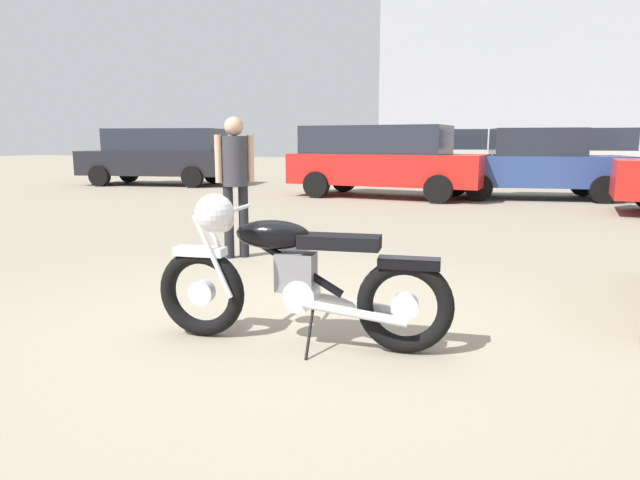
{
  "coord_description": "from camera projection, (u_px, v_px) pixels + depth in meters",
  "views": [
    {
      "loc": [
        1.28,
        -3.82,
        1.39
      ],
      "look_at": [
        -0.05,
        0.67,
        0.55
      ],
      "focal_mm": 31.3,
      "sensor_mm": 36.0,
      "label": 1
    }
  ],
  "objects": [
    {
      "name": "ground_plane",
      "position": [
        301.0,
        327.0,
        4.21
      ],
      "size": [
        80.0,
        80.0,
        0.0
      ],
      "primitive_type": "plane",
      "color": "gray"
    },
    {
      "name": "vintage_motorcycle",
      "position": [
        290.0,
        275.0,
        3.77
      ],
      "size": [
        2.08,
        0.73,
        1.07
      ],
      "rotation": [
        0.0,
        0.0,
        3.2
      ],
      "color": "black",
      "rests_on": "ground_plane"
    },
    {
      "name": "bystander",
      "position": [
        235.0,
        172.0,
        6.54
      ],
      "size": [
        0.39,
        0.3,
        1.66
      ],
      "rotation": [
        0.0,
        0.0,
        2.2
      ],
      "color": "black",
      "rests_on": "ground_plane"
    },
    {
      "name": "silver_sedan_mid",
      "position": [
        161.0,
        155.0,
        17.45
      ],
      "size": [
        4.87,
        2.37,
        1.74
      ],
      "rotation": [
        0.0,
        0.0,
        3.25
      ],
      "color": "black",
      "rests_on": "ground_plane"
    },
    {
      "name": "blue_hatchback_right",
      "position": [
        535.0,
        164.0,
        13.36
      ],
      "size": [
        4.36,
        2.25,
        1.67
      ],
      "rotation": [
        0.0,
        0.0,
        3.25
      ],
      "color": "black",
      "rests_on": "ground_plane"
    },
    {
      "name": "white_estate_far",
      "position": [
        383.0,
        159.0,
        13.71
      ],
      "size": [
        4.91,
        2.48,
        1.74
      ],
      "rotation": [
        0.0,
        0.0,
        -0.15
      ],
      "color": "black",
      "rests_on": "ground_plane"
    },
    {
      "name": "red_hatchback_near",
      "position": [
        586.0,
        155.0,
        18.56
      ],
      "size": [
        3.91,
        1.85,
        1.78
      ],
      "rotation": [
        0.0,
        0.0,
        3.15
      ],
      "color": "black",
      "rests_on": "ground_plane"
    },
    {
      "name": "dark_sedan_left",
      "position": [
        454.0,
        153.0,
        20.57
      ],
      "size": [
        4.14,
        2.36,
        1.78
      ],
      "rotation": [
        0.0,
        0.0,
        0.19
      ],
      "color": "black",
      "rests_on": "ground_plane"
    },
    {
      "name": "industrial_building",
      "position": [
        531.0,
        81.0,
        36.71
      ],
      "size": [
        18.25,
        13.39,
        10.42
      ],
      "rotation": [
        0.0,
        0.0,
        -0.01
      ],
      "color": "#9EA0A8",
      "rests_on": "ground_plane"
    }
  ]
}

